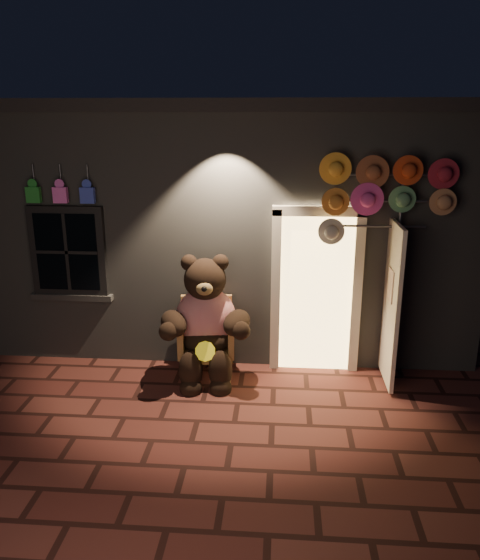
# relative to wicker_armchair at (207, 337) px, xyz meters

# --- Properties ---
(ground) EXTENTS (60.00, 60.00, 0.00)m
(ground) POSITION_rel_wicker_armchair_xyz_m (0.05, -1.19, -0.51)
(ground) COLOR brown
(ground) RESTS_ON ground
(shop_building) EXTENTS (7.30, 5.95, 3.51)m
(shop_building) POSITION_rel_wicker_armchair_xyz_m (0.05, 2.80, 1.23)
(shop_building) COLOR slate
(shop_building) RESTS_ON ground
(wicker_armchair) EXTENTS (0.76, 0.70, 1.01)m
(wicker_armchair) POSITION_rel_wicker_armchair_xyz_m (0.00, 0.00, 0.00)
(wicker_armchair) COLOR #A5693F
(wicker_armchair) RESTS_ON ground
(teddy_bear) EXTENTS (1.24, 1.01, 1.71)m
(teddy_bear) POSITION_rel_wicker_armchair_xyz_m (0.01, -0.13, 0.26)
(teddy_bear) COLOR red
(teddy_bear) RESTS_ON ground
(hat_rack) EXTENTS (1.59, 0.22, 2.82)m
(hat_rack) POSITION_rel_wicker_armchair_xyz_m (2.11, 0.09, 1.85)
(hat_rack) COLOR #59595E
(hat_rack) RESTS_ON ground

